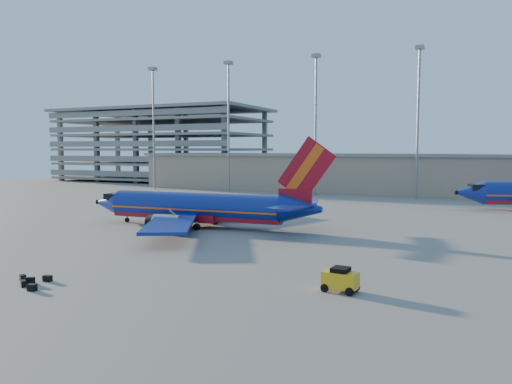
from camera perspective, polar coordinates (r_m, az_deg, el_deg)
ground at (r=59.35m, az=-2.14°, el=-4.26°), size 220.00×220.00×0.00m
terminal_building at (r=111.74m, az=16.00°, el=2.08°), size 122.00×16.00×8.50m
parking_garage at (r=154.19m, az=-10.60°, el=5.66°), size 62.00×32.00×21.40m
light_mast_row at (r=101.01m, az=12.33°, el=9.39°), size 101.60×1.60×28.65m
aircraft_main at (r=61.01m, az=-6.26°, el=-1.83°), size 32.23×30.97×10.91m
baggage_tug at (r=34.04m, az=9.63°, el=-9.78°), size 2.41×1.60×1.65m
luggage_pile at (r=38.72m, az=-24.25°, el=-9.31°), size 3.35×2.65×0.51m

